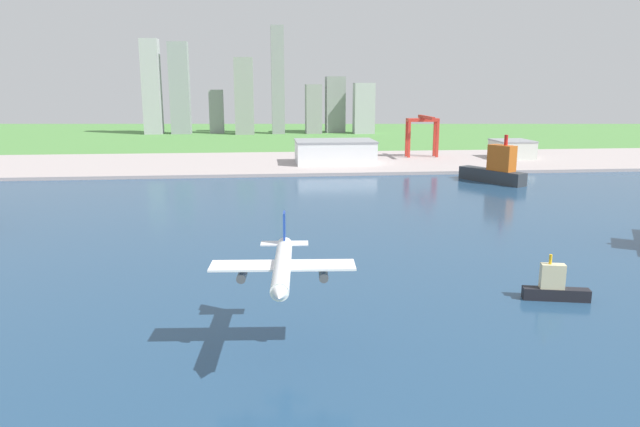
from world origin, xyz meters
The scene contains 10 objects.
ground_plane centered at (0.00, 300.00, 0.00)m, with size 2400.00×2400.00×0.00m, color #508A42.
water_bay centered at (0.00, 240.00, 0.07)m, with size 840.00×360.00×0.15m, color navy.
industrial_pier centered at (0.00, 490.00, 1.25)m, with size 840.00×140.00×2.50m, color #AC9F9D.
airplane_landing centered at (5.00, 139.02, 22.20)m, with size 35.13×41.60×13.15m.
tugboat_small centered at (88.04, 167.10, 4.20)m, with size 19.89×7.88×14.22m.
container_barge centered at (155.74, 380.67, 9.34)m, with size 33.03×47.02×32.45m.
port_crane_red centered at (140.61, 507.72, 29.18)m, with size 27.63×43.52×36.31m.
warehouse_main centered at (59.21, 474.72, 11.80)m, with size 63.64×41.88×18.55m.
warehouse_annex centered at (216.55, 494.02, 10.28)m, with size 30.99×34.21×15.52m.
distant_skyline centered at (-6.81, 815.01, 49.81)m, with size 309.13×46.57×141.53m.
Camera 1 is at (0.84, 7.54, 63.72)m, focal length 32.74 mm.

